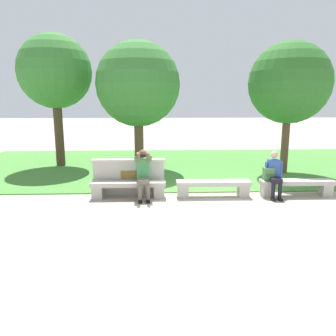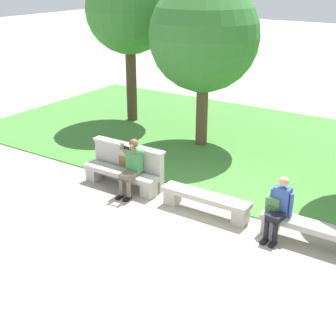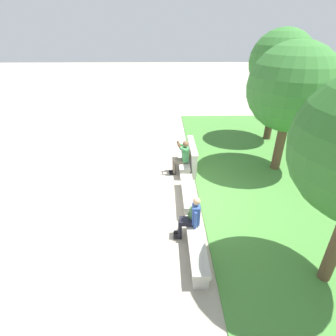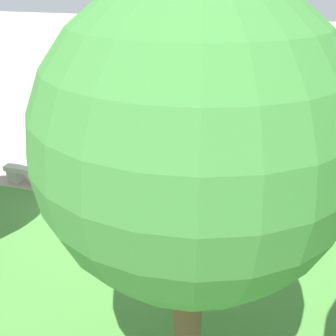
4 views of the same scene
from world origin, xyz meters
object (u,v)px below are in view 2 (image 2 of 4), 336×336
bench_near (205,201)px  bench_main (120,176)px  tree_behind_wall (129,11)px  backpack (273,205)px  person_photographer (132,164)px  tree_right_background (204,37)px  bench_mid (313,231)px  person_distant (279,206)px

bench_near → bench_main: bearing=180.0°
tree_behind_wall → backpack: bearing=-33.1°
person_photographer → tree_right_background: bearing=94.3°
bench_near → bench_mid: 2.33m
person_photographer → backpack: person_photographer is taller
bench_main → person_photographer: person_photographer is taller
person_distant → tree_behind_wall: bearing=147.1°
backpack → bench_near: bearing=179.6°
bench_mid → tree_right_background: (-4.52, 3.70, 2.86)m
bench_main → bench_mid: 4.66m
bench_mid → tree_behind_wall: size_ratio=0.40×
person_distant → backpack: person_distant is taller
bench_near → tree_right_background: 5.17m
bench_main → person_distant: size_ratio=1.61×
tree_behind_wall → tree_right_background: tree_behind_wall is taller
person_photographer → person_distant: size_ratio=1.05×
bench_near → bench_mid: size_ratio=1.00×
person_photographer → bench_mid: bearing=1.0°
bench_near → backpack: (1.52, -0.01, 0.32)m
bench_mid → backpack: (-0.81, -0.01, 0.32)m
backpack → tree_behind_wall: bearing=146.9°
person_photographer → person_distant: (3.57, 0.01, -0.06)m
bench_near → person_distant: 1.69m
bench_near → backpack: 1.55m
bench_mid → backpack: bearing=-179.3°
bench_main → person_distant: bearing=-1.0°
person_photographer → tree_right_background: (-0.28, 3.78, 2.43)m
tree_behind_wall → bench_mid: bearing=-30.2°
bench_near → bench_mid: (2.33, 0.00, 0.00)m
tree_behind_wall → person_photographer: bearing=-52.7°
bench_main → bench_mid: (4.66, 0.00, 0.00)m
tree_behind_wall → person_distant: bearing=-32.9°
person_photographer → tree_behind_wall: size_ratio=0.26×
bench_mid → backpack: backpack is taller
bench_main → bench_mid: size_ratio=1.00×
bench_near → bench_mid: bearing=0.0°
person_photographer → person_distant: 3.57m
tree_behind_wall → tree_right_background: 3.33m
tree_right_background → bench_mid: bearing=-39.3°
bench_near → tree_right_background: bearing=120.7°
bench_near → person_distant: bearing=-2.3°
bench_mid → person_photographer: (-4.24, -0.08, 0.43)m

